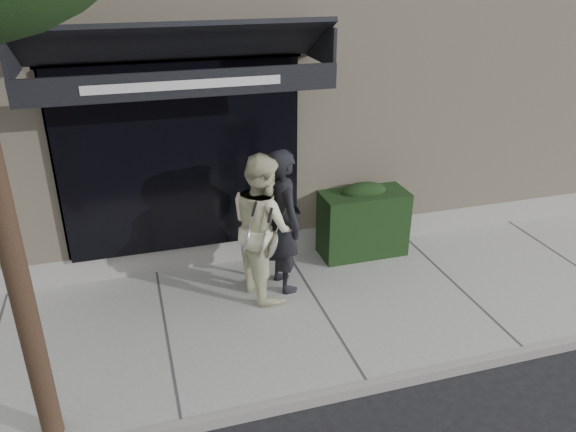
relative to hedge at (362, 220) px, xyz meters
name	(u,v)px	position (x,y,z in m)	size (l,w,h in m)	color
ground	(320,313)	(-1.10, -1.25, -0.66)	(80.00, 80.00, 0.00)	black
sidewalk	(320,309)	(-1.10, -1.25, -0.60)	(20.00, 3.00, 0.12)	gray
curb	(368,387)	(-1.10, -2.80, -0.59)	(20.00, 0.10, 0.14)	gray
building_facade	(235,47)	(-1.11, 3.71, 2.08)	(14.30, 8.04, 5.64)	#C4B295
hedge	(362,220)	(0.00, 0.00, 0.00)	(1.30, 0.70, 1.14)	black
pedestrian_front	(284,221)	(-1.42, -0.62, 0.46)	(0.77, 0.93, 1.99)	black
pedestrian_back	(263,226)	(-1.72, -0.68, 0.45)	(0.91, 1.08, 1.97)	beige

